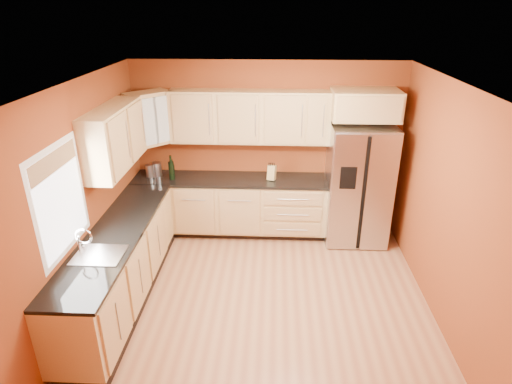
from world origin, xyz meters
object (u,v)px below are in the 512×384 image
refrigerator (358,184)px  knife_block (272,172)px  wine_bottle_a (172,169)px  canister_left (157,169)px  soap_dispenser (270,172)px

refrigerator → knife_block: (-1.27, 0.05, 0.14)m
wine_bottle_a → knife_block: 1.48m
refrigerator → knife_block: size_ratio=8.00×
canister_left → wine_bottle_a: (0.26, -0.10, 0.04)m
refrigerator → soap_dispenser: 1.30m
refrigerator → wine_bottle_a: bearing=179.7°
refrigerator → knife_block: bearing=177.8°
refrigerator → canister_left: size_ratio=8.20×
canister_left → soap_dispenser: (1.71, -0.02, -0.00)m
refrigerator → wine_bottle_a: refrigerator is taller
knife_block → soap_dispenser: bearing=134.2°
canister_left → knife_block: 1.74m
soap_dispenser → wine_bottle_a: bearing=-176.9°
soap_dispenser → canister_left: bearing=179.2°
refrigerator → wine_bottle_a: (-2.74, 0.02, 0.18)m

